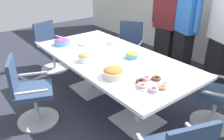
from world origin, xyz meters
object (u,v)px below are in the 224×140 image
office_chair_0 (51,49)px  person_standing_0 (166,24)px  person_standing_2 (222,35)px  donut_platter (152,84)px  plate_stack (85,44)px  office_chair_1 (30,95)px  snack_bowl_chips_yellow (132,55)px  person_standing_1 (185,27)px  snack_bowl_pretzels (113,72)px  conference_table (112,65)px  office_chair_3 (221,98)px  snack_bowl_cookies (85,57)px  office_chair_4 (128,49)px  napkin_pile (114,42)px  snack_bowl_candy_mix (62,42)px

office_chair_0 → person_standing_0: (1.30, 1.73, 0.47)m
person_standing_2 → donut_platter: size_ratio=4.93×
person_standing_2 → plate_stack: (-1.28, -1.69, -0.12)m
office_chair_1 → snack_bowl_chips_yellow: 1.42m
person_standing_1 → snack_bowl_pretzels: person_standing_1 is taller
snack_bowl_pretzels → conference_table: bearing=143.4°
office_chair_3 → snack_bowl_pretzels: 1.40m
snack_bowl_cookies → donut_platter: snack_bowl_cookies is taller
office_chair_0 → office_chair_3: 3.06m
snack_bowl_chips_yellow → snack_bowl_cookies: bearing=-117.6°
office_chair_3 → snack_bowl_cookies: 1.79m
office_chair_4 → napkin_pile: bearing=86.7°
person_standing_0 → snack_bowl_cookies: bearing=89.2°
person_standing_0 → donut_platter: person_standing_0 is taller
snack_bowl_candy_mix → snack_bowl_chips_yellow: (1.07, 0.49, -0.00)m
snack_bowl_candy_mix → snack_bowl_chips_yellow: bearing=24.8°
person_standing_1 → snack_bowl_pretzels: bearing=121.3°
snack_bowl_chips_yellow → snack_bowl_cookies: (-0.29, -0.56, 0.01)m
napkin_pile → plate_stack: bearing=-123.8°
office_chair_1 → snack_bowl_chips_yellow: bearing=91.2°
conference_table → snack_bowl_chips_yellow: (0.19, 0.19, 0.17)m
office_chair_0 → person_standing_2: 3.00m
conference_table → person_standing_0: 1.63m
office_chair_4 → office_chair_3: bearing=141.1°
person_standing_1 → napkin_pile: person_standing_1 is taller
office_chair_0 → napkin_pile: office_chair_0 is taller
snack_bowl_candy_mix → napkin_pile: snack_bowl_candy_mix is taller
office_chair_1 → napkin_pile: 1.48m
snack_bowl_chips_yellow → person_standing_1: bearing=96.5°
office_chair_1 → donut_platter: (1.18, 0.93, 0.36)m
office_chair_1 → person_standing_2: 2.95m
office_chair_4 → person_standing_2: bearing=173.7°
office_chair_0 → snack_bowl_candy_mix: 0.91m
snack_bowl_cookies → office_chair_4: bearing=115.8°
person_standing_0 → snack_bowl_pretzels: (0.86, -1.92, -0.07)m
person_standing_1 → snack_bowl_chips_yellow: 1.38m
snack_bowl_candy_mix → snack_bowl_pretzels: 1.35m
snack_bowl_candy_mix → plate_stack: (0.23, 0.28, -0.03)m
napkin_pile → snack_bowl_cookies: bearing=-67.3°
napkin_pile → office_chair_0: bearing=-158.5°
plate_stack → person_standing_1: bearing=66.6°
snack_bowl_pretzels → snack_bowl_cookies: 0.58m
snack_bowl_candy_mix → plate_stack: 0.36m
snack_bowl_chips_yellow → plate_stack: 0.87m
person_standing_2 → snack_bowl_chips_yellow: size_ratio=9.67×
office_chair_1 → person_standing_0: size_ratio=0.54×
donut_platter → plate_stack: (-1.52, 0.13, 0.00)m
office_chair_1 → napkin_pile: size_ratio=6.47×
snack_bowl_chips_yellow → person_standing_0: bearing=112.8°
person_standing_2 → snack_bowl_pretzels: 2.03m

